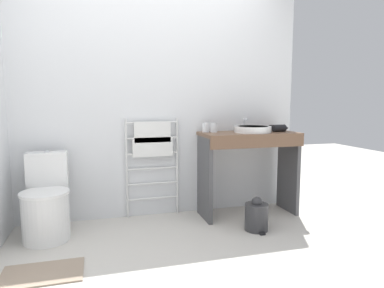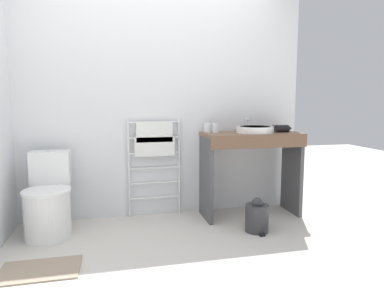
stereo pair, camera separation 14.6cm
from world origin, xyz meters
name	(u,v)px [view 1 (the left image)]	position (x,y,z in m)	size (l,w,h in m)	color
ground_plane	(192,268)	(0.00, 0.00, 0.00)	(12.00, 12.00, 0.00)	beige
wall_back	(158,103)	(0.00, 1.33, 1.21)	(3.13, 0.12, 2.41)	silver
toilet	(46,205)	(-1.10, 0.90, 0.30)	(0.41, 0.56, 0.76)	white
towel_radiator	(153,147)	(-0.08, 1.22, 0.75)	(0.56, 0.06, 1.04)	silver
vanity_counter	(249,159)	(0.91, 0.99, 0.61)	(1.02, 0.48, 0.89)	brown
sink_basin	(253,129)	(0.95, 0.98, 0.93)	(0.39, 0.39, 0.07)	white
faucet	(244,123)	(0.95, 1.19, 0.98)	(0.02, 0.10, 0.14)	silver
cup_near_wall	(206,127)	(0.48, 1.13, 0.94)	(0.07, 0.07, 0.10)	white
cup_near_edge	(214,128)	(0.55, 1.11, 0.94)	(0.07, 0.07, 0.10)	white
hair_dryer	(279,128)	(1.26, 0.99, 0.93)	(0.18, 0.17, 0.08)	black
trash_bin	(256,216)	(0.80, 0.55, 0.14)	(0.22, 0.25, 0.33)	#333335
bath_mat	(42,274)	(-1.05, 0.20, 0.01)	(0.56, 0.36, 0.01)	gray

